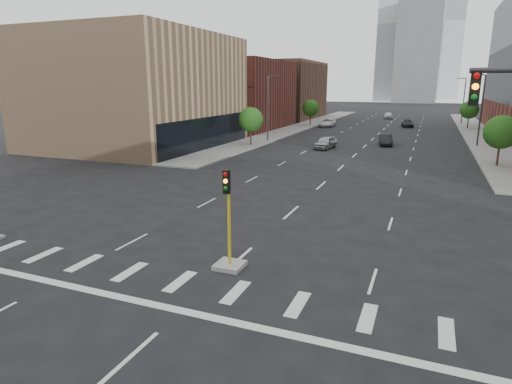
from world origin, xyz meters
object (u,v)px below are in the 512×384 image
Objects in this scene: car_far_left at (327,123)px; car_deep_right at (407,123)px; car_near_left at (325,142)px; median_traffic_signal at (229,247)px; car_distant at (388,115)px; car_mid_right at (386,140)px.

car_far_left is 15.02m from car_deep_right.
car_deep_right is (8.02, 33.33, -0.06)m from car_near_left.
car_deep_right is at bearing 18.58° from car_far_left.
car_far_left is at bearing 99.10° from median_traffic_signal.
car_distant is (-1.63, 90.48, -0.20)m from median_traffic_signal.
car_deep_right is (14.20, 4.89, -0.06)m from car_far_left.
car_far_left is at bearing -117.19° from car_distant.
median_traffic_signal is 70.51m from car_deep_right.
car_mid_right is 0.97× the size of car_distant.
median_traffic_signal is at bearing -100.09° from car_deep_right.
car_mid_right is at bearing -99.83° from car_deep_right.
median_traffic_signal reaches higher than car_distant.
median_traffic_signal is 43.09m from car_mid_right.
car_distant is (2.69, 53.39, 0.01)m from car_near_left.
car_far_left is (-6.18, 28.44, -0.00)m from car_near_left.
car_near_left is at bearing 96.65° from median_traffic_signal.
car_far_left is at bearing 111.21° from car_near_left.
car_mid_right is 25.93m from car_far_left.
car_deep_right is 20.76m from car_distant.
car_far_left reaches higher than car_deep_right.
car_far_left is 26.48m from car_distant.
median_traffic_signal reaches higher than car_near_left.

